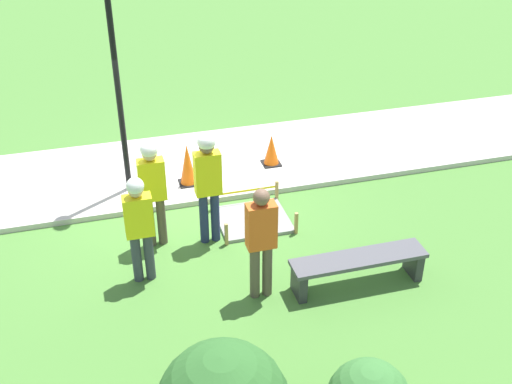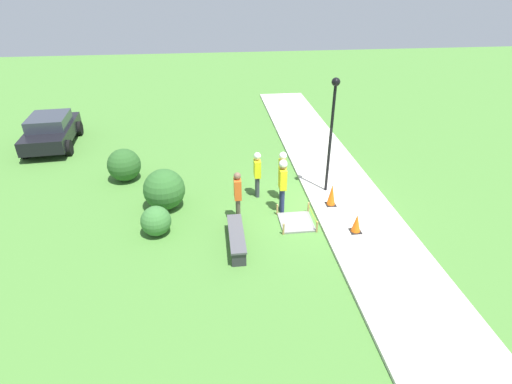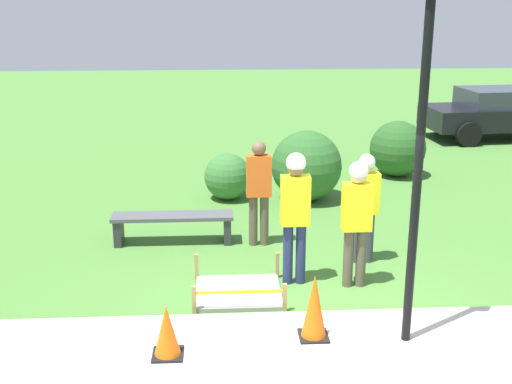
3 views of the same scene
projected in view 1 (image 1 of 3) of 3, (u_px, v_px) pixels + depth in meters
The scene contains 11 objects.
ground_plane at pixel (186, 207), 11.12m from camera, with size 60.00×60.00×0.00m, color #477A33.
sidewalk at pixel (173, 169), 12.21m from camera, with size 28.00×2.71×0.10m.
wet_concrete_patch at pixel (253, 219), 10.72m from camera, with size 1.21×1.11×0.39m.
traffic_cone_near_patch at pixel (271, 150), 12.12m from camera, with size 0.34×0.34×0.60m.
traffic_cone_far_patch at pixel (188, 165), 11.44m from camera, with size 0.34×0.34×0.78m.
park_bench at pixel (358, 265), 9.14m from camera, with size 1.98×0.44×0.49m.
worker_supervisor at pixel (208, 178), 9.69m from camera, with size 0.40×0.27×1.89m.
worker_assistant at pixel (152, 185), 9.65m from camera, with size 0.40×0.26×1.80m.
worker_trainee at pixel (139, 222), 8.92m from camera, with size 0.40×0.24×1.69m.
bystander_in_orange_shirt at pixel (261, 238), 8.62m from camera, with size 0.40×0.23×1.73m.
lamppost_near at pixel (113, 44), 10.12m from camera, with size 0.28×0.28×4.08m.
Camera 1 is at (1.38, 9.38, 5.93)m, focal length 45.00 mm.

